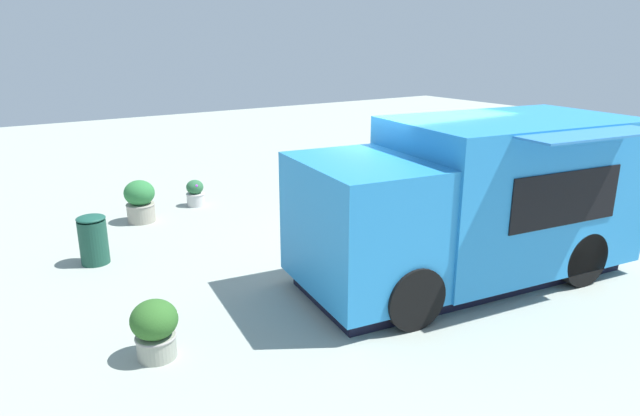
% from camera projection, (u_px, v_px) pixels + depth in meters
% --- Properties ---
extents(ground_plane, '(40.00, 40.00, 0.00)m').
position_uv_depth(ground_plane, '(401.00, 249.00, 9.89)').
color(ground_plane, '#9AA498').
extents(food_truck, '(3.39, 5.45, 2.44)m').
position_uv_depth(food_truck, '(472.00, 204.00, 8.43)').
color(food_truck, '#2785CD').
rests_on(food_truck, ground_plane).
extents(person_customer, '(0.77, 0.57, 0.87)m').
position_uv_depth(person_customer, '(441.00, 167.00, 14.60)').
color(person_customer, '#70714F').
rests_on(person_customer, ground_plane).
extents(planter_flowering_near, '(0.41, 0.41, 0.59)m').
position_uv_depth(planter_flowering_near, '(195.00, 193.00, 12.36)').
color(planter_flowering_near, beige).
rests_on(planter_flowering_near, ground_plane).
extents(planter_flowering_far, '(0.55, 0.55, 0.72)m').
position_uv_depth(planter_flowering_far, '(155.00, 328.00, 6.42)').
color(planter_flowering_far, '#989A8A').
rests_on(planter_flowering_far, ground_plane).
extents(planter_flowering_side, '(0.60, 0.60, 0.86)m').
position_uv_depth(planter_flowering_side, '(140.00, 201.00, 11.23)').
color(planter_flowering_side, '#A09988').
rests_on(planter_flowering_side, ground_plane).
extents(trash_bin, '(0.46, 0.46, 0.83)m').
position_uv_depth(trash_bin, '(93.00, 239.00, 9.14)').
color(trash_bin, '#1B4838').
rests_on(trash_bin, ground_plane).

